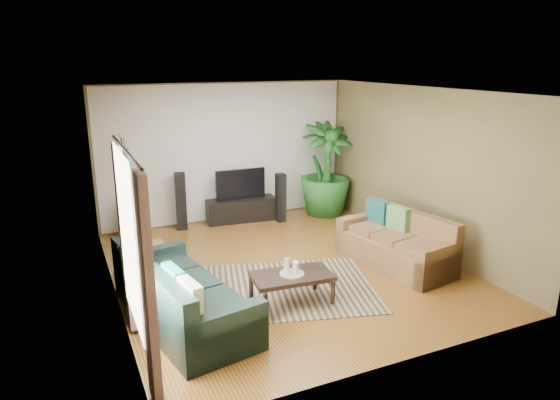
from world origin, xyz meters
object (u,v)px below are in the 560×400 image
tv_stand (241,210)px  speaker_right (281,198)px  sofa_right (395,240)px  sofa_left (183,289)px  coffee_table (292,289)px  side_table (150,262)px  television (241,184)px  vase (130,206)px  speaker_left (181,201)px  potted_plant (325,169)px  pedestal (132,226)px

tv_stand → speaker_right: speaker_right is taller
sofa_right → tv_stand: 3.40m
sofa_left → coffee_table: 1.43m
tv_stand → sofa_right: bearing=-59.7°
speaker_right → side_table: bearing=-147.0°
sofa_left → television: size_ratio=2.29×
sofa_right → tv_stand: bearing=-165.1°
sofa_left → vase: bearing=-8.3°
television → side_table: television is taller
sofa_left → speaker_left: (0.80, 3.42, 0.12)m
sofa_right → tv_stand: sofa_right is taller
sofa_right → potted_plant: (0.33, 2.82, 0.52)m
sofa_right → side_table: bearing=-117.1°
sofa_left → vase: sofa_left is taller
potted_plant → coffee_table: bearing=-125.3°
sofa_left → vase: (-0.12, 3.42, 0.14)m
tv_stand → speaker_left: 1.24m
coffee_table → tv_stand: 3.63m
vase → speaker_left: bearing=0.2°
coffee_table → potted_plant: 4.13m
tv_stand → pedestal: (-2.12, -0.00, -0.04)m
tv_stand → speaker_left: bearing=-174.4°
sofa_right → potted_plant: potted_plant is taller
television → speaker_right: size_ratio=1.04×
sofa_right → television: television is taller
sofa_right → speaker_left: speaker_left is taller
sofa_right → television: bearing=-165.1°
potted_plant → side_table: (-3.90, -1.70, -0.70)m
speaker_right → potted_plant: potted_plant is taller
tv_stand → coffee_table: bearing=-93.9°
sofa_right → speaker_left: 4.05m
potted_plant → vase: 3.90m
speaker_right → coffee_table: bearing=-108.5°
side_table → tv_stand: bearing=42.6°
television → vase: 2.13m
speaker_left → television: bearing=11.0°
sofa_right → coffee_table: sofa_right is taller
television → side_table: 2.96m
sofa_right → speaker_right: 2.83m
coffee_table → pedestal: bearing=118.6°
vase → television: bearing=0.1°
coffee_table → speaker_right: 3.49m
speaker_right → vase: bearing=176.4°
speaker_right → sofa_right: bearing=-71.9°
potted_plant → pedestal: (-3.88, 0.26, -0.75)m
pedestal → side_table: bearing=-90.7°
coffee_table → vase: vase is taller
pedestal → speaker_right: bearing=-7.0°
speaker_left → speaker_right: speaker_left is taller
sofa_left → sofa_right: same height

